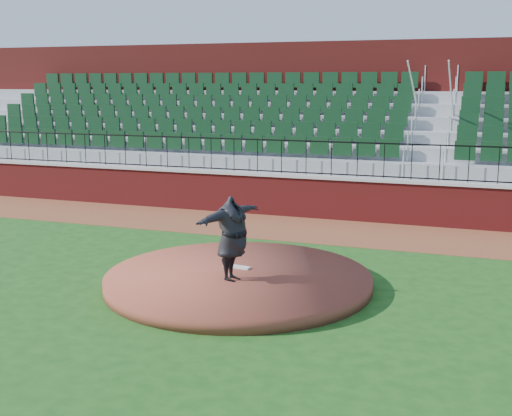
{
  "coord_description": "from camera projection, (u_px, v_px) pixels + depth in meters",
  "views": [
    {
      "loc": [
        4.78,
        -11.79,
        4.03
      ],
      "look_at": [
        0.0,
        1.5,
        1.3
      ],
      "focal_mm": 45.91,
      "sensor_mm": 36.0,
      "label": 1
    }
  ],
  "objects": [
    {
      "name": "ground",
      "position": [
        231.0,
        284.0,
        13.25
      ],
      "size": [
        90.0,
        90.0,
        0.0
      ],
      "primitive_type": "plane",
      "color": "#194814",
      "rests_on": "ground"
    },
    {
      "name": "warning_track",
      "position": [
        303.0,
        229.0,
        18.24
      ],
      "size": [
        34.0,
        3.2,
        0.01
      ],
      "primitive_type": "cube",
      "color": "brown",
      "rests_on": "ground"
    },
    {
      "name": "field_wall",
      "position": [
        318.0,
        198.0,
        19.6
      ],
      "size": [
        34.0,
        0.35,
        1.2
      ],
      "primitive_type": "cube",
      "color": "maroon",
      "rests_on": "ground"
    },
    {
      "name": "wall_cap",
      "position": [
        318.0,
        177.0,
        19.48
      ],
      "size": [
        34.0,
        0.45,
        0.1
      ],
      "primitive_type": "cube",
      "color": "#B7B7B7",
      "rests_on": "field_wall"
    },
    {
      "name": "wall_railing",
      "position": [
        319.0,
        158.0,
        19.37
      ],
      "size": [
        34.0,
        0.05,
        1.0
      ],
      "primitive_type": null,
      "color": "black",
      "rests_on": "wall_cap"
    },
    {
      "name": "seating_stands",
      "position": [
        339.0,
        135.0,
        21.8
      ],
      "size": [
        34.0,
        5.1,
        4.6
      ],
      "primitive_type": null,
      "color": "gray",
      "rests_on": "ground"
    },
    {
      "name": "concourse_wall",
      "position": [
        356.0,
        117.0,
        24.3
      ],
      "size": [
        34.0,
        0.5,
        5.5
      ],
      "primitive_type": "cube",
      "color": "maroon",
      "rests_on": "ground"
    },
    {
      "name": "pitchers_mound",
      "position": [
        238.0,
        280.0,
        13.13
      ],
      "size": [
        5.34,
        5.34,
        0.25
      ],
      "primitive_type": "cylinder",
      "color": "brown",
      "rests_on": "ground"
    },
    {
      "name": "pitching_rubber",
      "position": [
        237.0,
        267.0,
        13.53
      ],
      "size": [
        0.6,
        0.22,
        0.04
      ],
      "primitive_type": "cube",
      "rotation": [
        0.0,
        0.0,
        -0.13
      ],
      "color": "silver",
      "rests_on": "pitchers_mound"
    },
    {
      "name": "pitcher",
      "position": [
        232.0,
        239.0,
        12.53
      ],
      "size": [
        0.94,
        2.1,
        1.65
      ],
      "primitive_type": "imported",
      "rotation": [
        0.0,
        0.0,
        1.37
      ],
      "color": "black",
      "rests_on": "pitchers_mound"
    }
  ]
}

